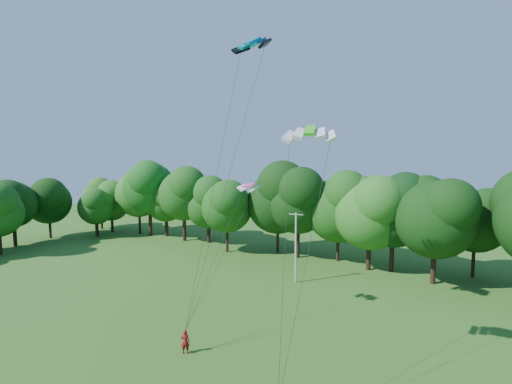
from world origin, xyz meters
The scene contains 7 objects.
utility_pole centered at (-3.65, 27.01, 3.76)m, with size 1.42×0.46×7.26m.
kite_flyer_left centered at (-3.17, 10.11, 0.81)m, with size 0.59×0.39×1.62m, color maroon.
kite_teal centered at (-1.31, 15.48, 21.12)m, with size 3.07×1.71×0.77m.
kite_green centered at (4.85, 11.98, 14.61)m, with size 3.16×2.12×0.70m.
kite_pink centered at (-2.92, 17.38, 10.75)m, with size 1.90×1.08×0.35m.
tree_back_west centered at (-33.69, 34.92, 8.22)m, with size 9.05×9.05×13.16m.
tree_back_center centered at (3.60, 36.42, 7.28)m, with size 8.01×8.01×11.66m.
Camera 1 is at (14.59, -8.66, 13.45)m, focal length 28.00 mm.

